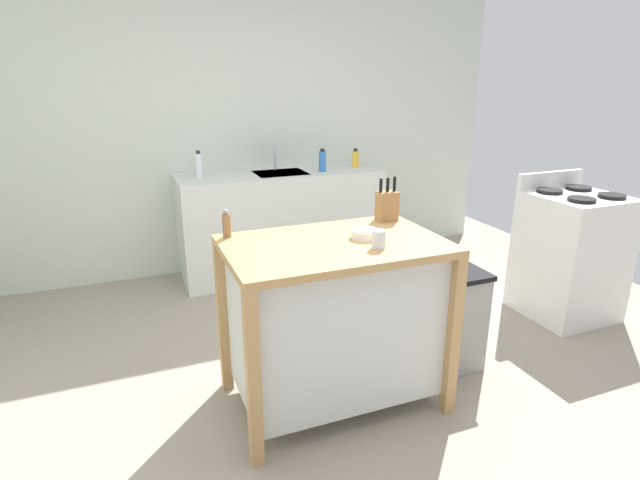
{
  "coord_description": "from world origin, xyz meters",
  "views": [
    {
      "loc": [
        -0.98,
        -2.19,
        1.73
      ],
      "look_at": [
        -0.01,
        0.24,
        0.88
      ],
      "focal_mm": 28.38,
      "sensor_mm": 36.0,
      "label": 1
    }
  ],
  "objects": [
    {
      "name": "bottle_hand_soap",
      "position": [
        1.05,
        2.01,
        1.0
      ],
      "size": [
        0.06,
        0.06,
        0.17
      ],
      "color": "yellow",
      "rests_on": "sink_counter"
    },
    {
      "name": "sink_counter",
      "position": [
        0.32,
        2.01,
        0.46
      ],
      "size": [
        1.78,
        0.6,
        0.92
      ],
      "color": "silver",
      "rests_on": "ground"
    },
    {
      "name": "knife_block",
      "position": [
        0.43,
        0.29,
        1.02
      ],
      "size": [
        0.11,
        0.09,
        0.25
      ],
      "color": "#9E7042",
      "rests_on": "kitchen_island"
    },
    {
      "name": "bottle_spray_cleaner",
      "position": [
        0.68,
        1.91,
        1.01
      ],
      "size": [
        0.06,
        0.06,
        0.2
      ],
      "color": "blue",
      "rests_on": "sink_counter"
    },
    {
      "name": "drinking_cup",
      "position": [
        0.15,
        -0.13,
        0.97
      ],
      "size": [
        0.07,
        0.07,
        0.09
      ],
      "color": "silver",
      "rests_on": "kitchen_island"
    },
    {
      "name": "stove",
      "position": [
        2.03,
        0.38,
        0.47
      ],
      "size": [
        0.6,
        0.6,
        1.04
      ],
      "color": "white",
      "rests_on": "ground"
    },
    {
      "name": "sink_faucet",
      "position": [
        0.32,
        2.15,
        1.03
      ],
      "size": [
        0.02,
        0.02,
        0.22
      ],
      "color": "#B7BCC1",
      "rests_on": "sink_counter"
    },
    {
      "name": "bowl_stoneware_deep",
      "position": [
        0.16,
        0.04,
        0.95
      ],
      "size": [
        0.15,
        0.15,
        0.05
      ],
      "color": "silver",
      "rests_on": "kitchen_island"
    },
    {
      "name": "kitchen_island",
      "position": [
        -0.01,
        0.04,
        0.52
      ],
      "size": [
        1.12,
        0.71,
        0.93
      ],
      "color": "tan",
      "rests_on": "ground"
    },
    {
      "name": "trash_bin",
      "position": [
        0.79,
        0.07,
        0.32
      ],
      "size": [
        0.36,
        0.28,
        0.63
      ],
      "color": "gray",
      "rests_on": "ground"
    },
    {
      "name": "wall_back",
      "position": [
        0.0,
        2.36,
        1.3
      ],
      "size": [
        5.17,
        0.1,
        2.6
      ],
      "primitive_type": "cube",
      "color": "silver",
      "rests_on": "ground"
    },
    {
      "name": "ground_plane",
      "position": [
        0.0,
        0.0,
        0.0
      ],
      "size": [
        6.17,
        6.17,
        0.0
      ],
      "primitive_type": "plane",
      "color": "gray",
      "rests_on": "ground"
    },
    {
      "name": "bottle_dish_soap",
      "position": [
        -0.37,
        2.04,
        1.02
      ],
      "size": [
        0.05,
        0.05,
        0.22
      ],
      "color": "white",
      "rests_on": "sink_counter"
    },
    {
      "name": "pepper_grinder",
      "position": [
        -0.5,
        0.32,
        1.0
      ],
      "size": [
        0.04,
        0.04,
        0.15
      ],
      "color": "olive",
      "rests_on": "kitchen_island"
    }
  ]
}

